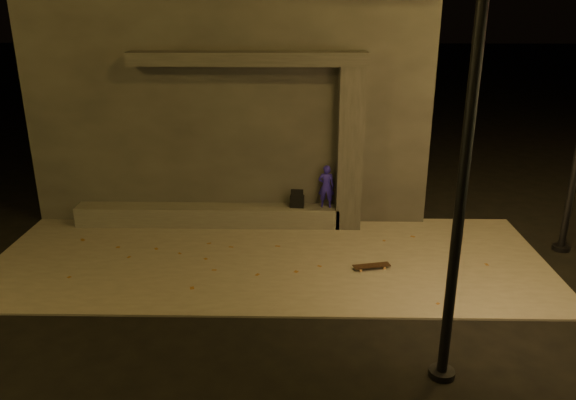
{
  "coord_description": "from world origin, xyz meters",
  "views": [
    {
      "loc": [
        0.58,
        -8.21,
        4.96
      ],
      "look_at": [
        0.38,
        2.0,
        1.28
      ],
      "focal_mm": 35.0,
      "sensor_mm": 36.0,
      "label": 1
    }
  ],
  "objects_px": {
    "backpack": "(297,200)",
    "street_lamp_0": "(478,47)",
    "skateboarder": "(326,186)",
    "column": "(350,149)",
    "skateboard": "(372,266)"
  },
  "relations": [
    {
      "from": "backpack",
      "to": "street_lamp_0",
      "type": "height_order",
      "value": "street_lamp_0"
    },
    {
      "from": "skateboard",
      "to": "street_lamp_0",
      "type": "height_order",
      "value": "street_lamp_0"
    },
    {
      "from": "street_lamp_0",
      "to": "column",
      "type": "bearing_deg",
      "value": 99.34
    },
    {
      "from": "column",
      "to": "street_lamp_0",
      "type": "bearing_deg",
      "value": -80.66
    },
    {
      "from": "column",
      "to": "skateboard",
      "type": "relative_size",
      "value": 4.83
    },
    {
      "from": "skateboarder",
      "to": "street_lamp_0",
      "type": "height_order",
      "value": "street_lamp_0"
    },
    {
      "from": "backpack",
      "to": "street_lamp_0",
      "type": "relative_size",
      "value": 0.06
    },
    {
      "from": "backpack",
      "to": "skateboarder",
      "type": "bearing_deg",
      "value": 4.8
    },
    {
      "from": "column",
      "to": "backpack",
      "type": "distance_m",
      "value": 1.66
    },
    {
      "from": "backpack",
      "to": "street_lamp_0",
      "type": "bearing_deg",
      "value": -64.48
    },
    {
      "from": "skateboarder",
      "to": "backpack",
      "type": "distance_m",
      "value": 0.74
    },
    {
      "from": "column",
      "to": "skateboard",
      "type": "xyz_separation_m",
      "value": [
        0.3,
        -2.2,
        -1.73
      ]
    },
    {
      "from": "column",
      "to": "backpack",
      "type": "bearing_deg",
      "value": 180.0
    },
    {
      "from": "skateboard",
      "to": "skateboarder",
      "type": "bearing_deg",
      "value": 96.76
    },
    {
      "from": "backpack",
      "to": "skateboard",
      "type": "distance_m",
      "value": 2.69
    }
  ]
}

